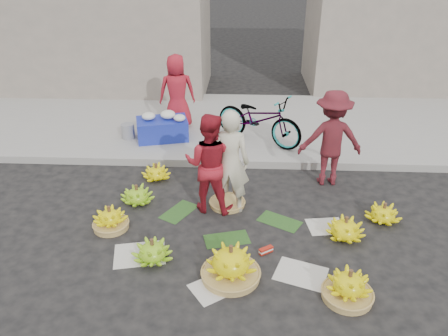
{
  "coord_description": "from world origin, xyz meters",
  "views": [
    {
      "loc": [
        0.1,
        -5.38,
        3.86
      ],
      "look_at": [
        -0.19,
        0.72,
        0.7
      ],
      "focal_mm": 35.0,
      "sensor_mm": 36.0,
      "label": 1
    }
  ],
  "objects_px": {
    "banana_bunch_0": "(110,219)",
    "bicycle": "(259,119)",
    "vendor_cream": "(230,162)",
    "flower_table": "(163,128)",
    "banana_bunch_4": "(345,229)"
  },
  "relations": [
    {
      "from": "banana_bunch_4",
      "to": "vendor_cream",
      "type": "distance_m",
      "value": 1.98
    },
    {
      "from": "vendor_cream",
      "to": "banana_bunch_0",
      "type": "bearing_deg",
      "value": 26.22
    },
    {
      "from": "banana_bunch_4",
      "to": "flower_table",
      "type": "xyz_separation_m",
      "value": [
        -3.23,
        3.24,
        0.21
      ]
    },
    {
      "from": "vendor_cream",
      "to": "bicycle",
      "type": "xyz_separation_m",
      "value": [
        0.51,
        2.45,
        -0.21
      ]
    },
    {
      "from": "banana_bunch_4",
      "to": "vendor_cream",
      "type": "relative_size",
      "value": 0.43
    },
    {
      "from": "banana_bunch_0",
      "to": "bicycle",
      "type": "bearing_deg",
      "value": 53.36
    },
    {
      "from": "banana_bunch_0",
      "to": "flower_table",
      "type": "relative_size",
      "value": 0.49
    },
    {
      "from": "banana_bunch_4",
      "to": "vendor_cream",
      "type": "height_order",
      "value": "vendor_cream"
    },
    {
      "from": "vendor_cream",
      "to": "flower_table",
      "type": "distance_m",
      "value": 2.98
    },
    {
      "from": "banana_bunch_0",
      "to": "bicycle",
      "type": "distance_m",
      "value": 3.87
    },
    {
      "from": "vendor_cream",
      "to": "flower_table",
      "type": "bearing_deg",
      "value": -52.34
    },
    {
      "from": "flower_table",
      "to": "banana_bunch_4",
      "type": "bearing_deg",
      "value": -59.36
    },
    {
      "from": "bicycle",
      "to": "vendor_cream",
      "type": "bearing_deg",
      "value": -159.92
    },
    {
      "from": "banana_bunch_4",
      "to": "flower_table",
      "type": "height_order",
      "value": "flower_table"
    },
    {
      "from": "banana_bunch_0",
      "to": "vendor_cream",
      "type": "height_order",
      "value": "vendor_cream"
    }
  ]
}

